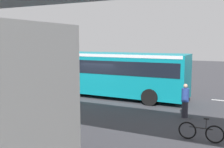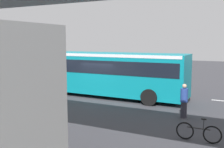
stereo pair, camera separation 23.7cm
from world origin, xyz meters
name	(u,v)px [view 1 (the left image)]	position (x,y,z in m)	size (l,w,h in m)	color
ground	(102,98)	(0.00, 0.00, 0.00)	(80.00, 80.00, 0.00)	#38383D
city_bus	(106,70)	(-0.02, -0.56, 1.88)	(11.54, 2.85, 3.15)	#0C8493
bicycle_black	(201,132)	(-7.38, 5.46, 0.37)	(1.77, 0.44, 0.96)	black
pedestrian	(185,101)	(-6.17, 2.41, 0.89)	(0.38, 0.38, 1.79)	#2D2D38
traffic_sign	(141,67)	(-1.49, -3.70, 1.89)	(0.08, 0.60, 2.80)	slate
lane_dash_left	(168,96)	(-4.00, -2.76, 0.00)	(2.00, 0.20, 0.01)	silver
lane_dash_centre	(119,91)	(0.00, -2.76, 0.00)	(2.00, 0.20, 0.01)	silver
lane_dash_right	(77,87)	(4.00, -2.76, 0.00)	(2.00, 0.20, 0.01)	silver
lane_dash_rightmost	(41,84)	(8.00, -2.76, 0.00)	(2.00, 0.20, 0.01)	silver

